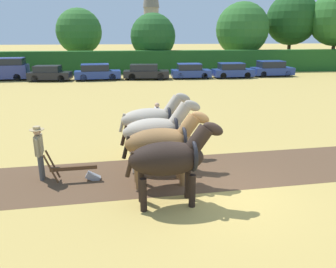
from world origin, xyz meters
TOP-DOWN VIEW (x-y plane):
  - ground_plane at (0.00, 0.00)m, footprint 240.00×240.00m
  - plowed_furrow_strip at (-5.19, 1.38)m, footprint 23.42×4.33m
  - hedgerow at (0.00, 29.45)m, footprint 68.39×1.35m
  - tree_center_left at (-8.25, 34.06)m, footprint 5.45×5.45m
  - tree_center at (0.57, 32.20)m, footprint 5.36×5.36m
  - tree_center_right at (11.89, 33.33)m, footprint 6.58×6.58m
  - tree_right at (18.82, 34.34)m, footprint 6.55×6.55m
  - draft_horse_lead_left at (-1.48, -0.33)m, footprint 2.71×1.07m
  - draft_horse_lead_right at (-1.56, 0.95)m, footprint 2.74×1.04m
  - draft_horse_trail_left at (-1.62, 2.22)m, footprint 2.81×1.06m
  - draft_horse_trail_right at (-1.69, 3.50)m, footprint 2.78×1.00m
  - plow at (-4.20, 1.44)m, footprint 1.68×0.48m
  - farmer_at_plow at (-5.39, 1.75)m, footprint 0.44×0.68m
  - farmer_beside_team at (-1.32, 5.64)m, footprint 0.22×0.64m
  - parked_van at (-14.62, 25.51)m, footprint 4.72×2.15m
  - parked_car_left at (-10.06, 24.53)m, footprint 4.05×2.02m
  - parked_car_center_left at (-5.57, 24.57)m, footprint 4.52×2.11m
  - parked_car_center at (-0.80, 24.58)m, footprint 4.59×2.11m
  - parked_car_center_right at (3.75, 24.67)m, footprint 3.93×1.85m
  - parked_car_right at (8.09, 24.55)m, footprint 4.13×1.87m
  - parked_car_far_right at (12.63, 25.29)m, footprint 4.38×1.96m

SIDE VIEW (x-z plane):
  - ground_plane at x=0.00m, z-range 0.00..0.00m
  - plowed_furrow_strip at x=-5.19m, z-range 0.00..0.01m
  - plow at x=-4.20m, z-range -0.24..0.88m
  - parked_car_left at x=-10.06m, z-range -0.03..1.42m
  - parked_car_center at x=-0.80m, z-range -0.02..1.43m
  - parked_car_center_right at x=3.75m, z-range -0.03..1.46m
  - parked_car_right at x=8.09m, z-range -0.03..1.48m
  - parked_car_center_left at x=-5.57m, z-range -0.03..1.52m
  - parked_car_far_right at x=12.63m, z-range -0.04..1.57m
  - farmer_beside_team at x=-1.32m, z-range 0.12..1.70m
  - farmer_at_plow at x=-5.39m, z-range 0.16..1.92m
  - parked_van at x=-14.62m, z-range 0.03..2.16m
  - hedgerow at x=0.00m, z-range 0.00..2.50m
  - draft_horse_lead_left at x=-1.48m, z-range 0.16..2.52m
  - draft_horse_trail_left at x=-1.62m, z-range 0.12..2.56m
  - draft_horse_lead_right at x=-1.56m, z-range 0.17..2.53m
  - draft_horse_trail_right at x=-1.69m, z-range 0.18..2.63m
  - tree_center at x=0.57m, z-range 0.66..7.35m
  - tree_center_left at x=-8.25m, z-range 0.91..8.20m
  - tree_center_right at x=11.89m, z-range 0.77..8.90m
  - tree_right at x=18.82m, z-range 1.40..10.77m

